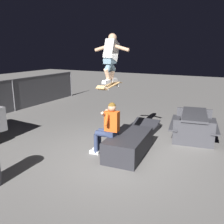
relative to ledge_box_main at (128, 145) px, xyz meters
The scene contains 7 objects.
ground_plane 0.39m from the ledge_box_main, 138.14° to the left, with size 40.00×40.00×0.00m, color slate.
ledge_box_main is the anchor object (origin of this frame).
person_sitting_on_ledge 0.72m from the ledge_box_main, 118.28° to the left, with size 0.60×0.77×1.36m.
skateboard 1.57m from the ledge_box_main, 117.19° to the left, with size 1.02×0.23×0.13m.
skater_airborne 2.23m from the ledge_box_main, 110.59° to the left, with size 0.62×0.89×1.12m.
kicker_ramp 1.87m from the ledge_box_main, 10.13° to the left, with size 1.27×0.88×0.38m.
picnic_table_back 2.40m from the ledge_box_main, 30.90° to the right, with size 1.90×1.60×0.75m.
Camera 1 is at (-5.05, -2.49, 2.61)m, focal length 38.99 mm.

